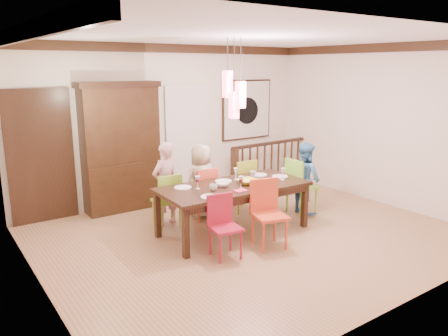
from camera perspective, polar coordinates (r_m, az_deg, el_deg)
floor at (r=6.74m, az=3.58°, el=-8.66°), size 6.00×6.00×0.00m
ceiling at (r=6.27m, az=3.98°, el=16.78°), size 6.00×6.00×0.00m
wall_back at (r=8.42m, az=-6.97°, el=5.89°), size 6.00×0.00×6.00m
wall_left at (r=5.07m, az=-23.75°, el=0.09°), size 0.00×5.00×5.00m
wall_right at (r=8.53m, az=19.79°, el=5.31°), size 0.00×5.00×5.00m
crown_molding at (r=6.26m, az=3.97°, el=16.05°), size 6.00×5.00×0.16m
panel_door at (r=7.62m, az=-22.81°, el=1.15°), size 1.04×0.07×2.24m
white_doorway at (r=8.62m, az=-4.73°, el=3.42°), size 0.97×0.05×2.22m
painting at (r=9.35m, az=2.98°, el=7.60°), size 1.25×0.06×1.25m
pendant_cluster at (r=6.38m, az=1.31°, el=9.61°), size 0.27×0.21×1.14m
dining_table at (r=6.62m, az=1.24°, el=-2.87°), size 2.32×1.11×0.75m
chair_far_left at (r=6.97m, az=-7.58°, el=-3.65°), size 0.42×0.42×0.87m
chair_far_mid at (r=7.26m, az=-2.91°, el=-2.81°), size 0.41×0.41×0.88m
chair_far_right at (r=7.66m, az=2.13°, el=-1.76°), size 0.42×0.42×0.93m
chair_near_left at (r=5.81m, az=0.20°, el=-7.20°), size 0.43×0.43×0.84m
chair_near_mid at (r=6.12m, az=5.99°, el=-5.52°), size 0.53×0.53×0.96m
chair_end_right at (r=7.66m, az=10.17°, el=-1.79°), size 0.45×0.45×0.97m
china_hutch at (r=7.83m, az=-13.32°, el=2.72°), size 1.42×0.46×2.25m
balustrade at (r=9.31m, az=6.21°, el=0.66°), size 2.12×0.16×0.96m
person_far_left at (r=6.99m, az=-7.66°, el=-2.09°), size 0.55×0.43×1.35m
person_far_mid at (r=7.33m, az=-2.97°, el=-1.70°), size 0.61×0.41×1.25m
person_end_right at (r=7.67m, az=10.56°, el=-1.28°), size 0.55×0.66×1.24m
serving_bowl at (r=6.65m, az=3.05°, el=-1.79°), size 0.31×0.31×0.07m
small_bowl at (r=6.49m, az=-0.16°, el=-2.20°), size 0.22×0.22×0.06m
cup_left at (r=6.30m, az=-1.41°, el=-2.54°), size 0.15×0.15×0.09m
cup_right at (r=7.08m, az=3.76°, el=-0.79°), size 0.12×0.12×0.09m
plate_far_left at (r=6.46m, az=-5.38°, el=-2.56°), size 0.26×0.26×0.01m
plate_far_mid at (r=6.78m, az=-0.07°, el=-1.73°), size 0.26×0.26×0.01m
plate_far_right at (r=7.20m, az=4.58°, el=-0.89°), size 0.26×0.26×0.01m
plate_near_left at (r=5.98m, az=-1.84°, el=-3.79°), size 0.26×0.26×0.01m
plate_near_mid at (r=6.68m, az=5.65°, el=-2.03°), size 0.26×0.26×0.01m
plate_end_right at (r=7.13m, az=7.32°, el=-1.10°), size 0.26×0.26×0.01m
wine_glass_a at (r=6.38m, az=-3.47°, el=-1.90°), size 0.08×0.08×0.19m
wine_glass_b at (r=6.88m, az=1.55°, el=-0.77°), size 0.08×0.08×0.19m
wine_glass_c at (r=6.37m, az=2.23°, el=-1.91°), size 0.08×0.08×0.19m
wine_glass_d at (r=6.94m, az=7.71°, el=-0.77°), size 0.08×0.08×0.19m
napkin at (r=6.28m, az=2.15°, el=-2.97°), size 0.18×0.14×0.01m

